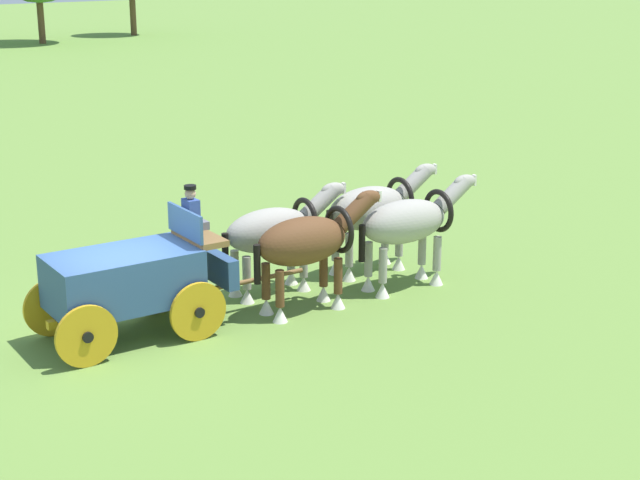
{
  "coord_description": "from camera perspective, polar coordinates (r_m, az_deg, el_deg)",
  "views": [
    {
      "loc": [
        -7.46,
        -16.22,
        7.19
      ],
      "look_at": [
        4.45,
        -0.2,
        1.2
      ],
      "focal_mm": 55.33,
      "sensor_mm": 36.0,
      "label": 1
    }
  ],
  "objects": [
    {
      "name": "draft_horse_rear_near",
      "position": [
        20.92,
        -2.64,
        0.49
      ],
      "size": [
        3.08,
        1.04,
        2.22
      ],
      "color": "#9E998E",
      "rests_on": "ground"
    },
    {
      "name": "draft_horse_lead_near",
      "position": [
        22.29,
        3.07,
        1.75
      ],
      "size": [
        3.07,
        1.08,
        2.33
      ],
      "color": "#9E998E",
      "rests_on": "ground"
    },
    {
      "name": "draft_horse_lead_off",
      "position": [
        21.31,
        5.17,
        0.96
      ],
      "size": [
        3.18,
        1.05,
        2.31
      ],
      "color": "#9E998E",
      "rests_on": "ground"
    },
    {
      "name": "show_wagon",
      "position": [
        18.91,
        -10.9,
        -2.24
      ],
      "size": [
        5.68,
        2.05,
        2.71
      ],
      "color": "#2D4C7A",
      "rests_on": "ground"
    },
    {
      "name": "draft_horse_rear_off",
      "position": [
        19.84,
        -0.72,
        -0.17
      ],
      "size": [
        3.06,
        1.09,
        2.31
      ],
      "color": "brown",
      "rests_on": "ground"
    },
    {
      "name": "ground_plane",
      "position": [
        19.25,
        -11.11,
        -5.56
      ],
      "size": [
        220.0,
        220.0,
        0.0
      ],
      "primitive_type": "plane",
      "color": "olive"
    }
  ]
}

